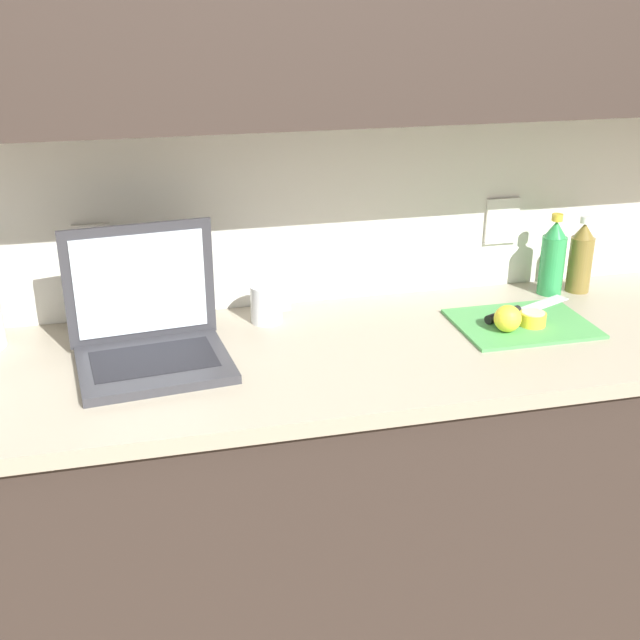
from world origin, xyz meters
name	(u,v)px	position (x,y,z in m)	size (l,w,h in m)	color
wall_back	(219,49)	(0.00, 0.23, 1.56)	(5.20, 0.38, 2.60)	white
counter_unit	(243,531)	(-0.02, 0.00, 0.48)	(2.50, 0.60, 0.93)	#332823
laptop	(149,331)	(-0.20, 0.05, 1.00)	(0.34, 0.30, 0.28)	#333338
cutting_board	(522,324)	(0.67, 0.03, 0.94)	(0.32, 0.25, 0.01)	#4C9E51
knife	(513,312)	(0.67, 0.07, 0.95)	(0.28, 0.14, 0.02)	silver
lemon_half_cut	(533,319)	(0.69, 0.01, 0.96)	(0.06, 0.06, 0.03)	yellow
lemon_whole_beside	(508,319)	(0.61, -0.01, 0.97)	(0.06, 0.06, 0.06)	yellow
bottle_green_soda	(553,258)	(0.84, 0.21, 1.03)	(0.06, 0.06, 0.21)	#2D934C
bottle_oil_tall	(581,258)	(0.92, 0.21, 1.03)	(0.06, 0.06, 0.20)	olive
measuring_cup	(267,304)	(0.08, 0.19, 0.98)	(0.10, 0.08, 0.09)	silver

